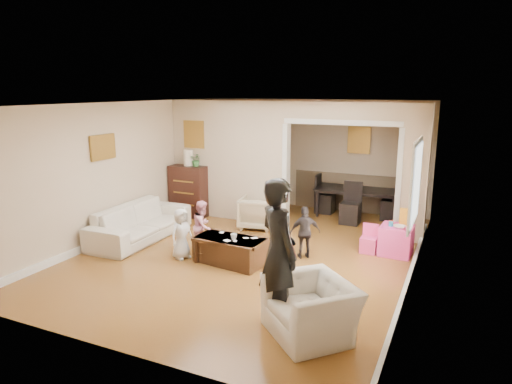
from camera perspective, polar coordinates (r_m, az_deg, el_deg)
The scene contains 27 objects.
floor at distance 8.26m, azimuth -0.58°, elevation -7.40°, with size 7.00×7.00×0.00m, color olive.
partition_left at distance 10.10m, azimuth -3.34°, elevation 3.93°, with size 2.75×0.18×2.60m, color #C5AC90.
partition_right at distance 8.99m, azimuth 18.94°, elevation 2.16°, with size 0.55×0.18×2.60m, color #C5AC90.
partition_header at distance 9.10m, azimuth 10.71°, elevation 9.88°, with size 2.22×0.18×0.35m, color #C5AC90.
window_pane at distance 6.77m, azimuth 19.28°, elevation 0.99°, with size 0.03×0.95×1.10m, color white.
framed_art_partition at distance 10.35m, azimuth -7.71°, elevation 7.12°, with size 0.45×0.03×0.55m, color brown.
framed_art_sofa_wall at distance 8.85m, azimuth -18.50°, elevation 5.31°, with size 0.03×0.55×0.40m, color brown.
framed_art_alcove at distance 10.75m, azimuth 12.69°, elevation 6.32°, with size 0.45×0.03×0.55m, color brown.
sofa at distance 9.12m, azimuth -14.16°, elevation -3.66°, with size 2.27×0.89×0.66m, color silver.
armchair_back at distance 9.54m, azimuth 0.16°, elevation -2.58°, with size 0.69×0.71×0.65m, color tan.
armchair_front at distance 5.57m, azimuth 6.83°, elevation -14.20°, with size 1.01×0.88×0.66m, color silver.
dresser at distance 10.51m, azimuth -8.26°, elevation 0.15°, with size 0.84×0.47×1.16m, color black.
table_lamp at distance 10.37m, azimuth -8.39°, elevation 4.24°, with size 0.22×0.22×0.36m, color beige.
potted_plant at distance 10.27m, azimuth -7.44°, elevation 4.00°, with size 0.26×0.23×0.29m, color #3A7634.
coffee_table at distance 7.69m, azimuth -3.24°, elevation -7.26°, with size 1.16×0.58×0.43m, color #392012.
coffee_cup at distance 7.52m, azimuth -2.76°, elevation -5.58°, with size 0.11×0.11×0.10m, color silver.
play_table at distance 8.41m, azimuth 17.03°, elevation -5.75°, with size 0.54×0.54×0.52m, color #FF43A5.
cereal_box at distance 8.38m, azimuth 18.11°, elevation -2.99°, with size 0.20×0.07×0.30m, color yellow.
cyan_cup at distance 8.29m, azimuth 16.43°, elevation -3.83°, with size 0.08×0.08×0.08m, color teal.
toy_block at distance 8.46m, azimuth 16.46°, elevation -3.61°, with size 0.08×0.06×0.05m, color red.
play_bowl at distance 8.21m, azimuth 17.39°, elevation -4.17°, with size 0.20×0.20×0.05m, color silver.
dining_table at distance 10.65m, azimuth 12.45°, elevation -1.26°, with size 1.84×1.03×0.65m, color black.
adult_person at distance 5.58m, azimuth 2.82°, elevation -7.49°, with size 0.67×0.44×1.83m, color black.
child_kneel_a at distance 7.91m, azimuth -9.24°, elevation -5.14°, with size 0.43×0.28×0.87m, color silver.
child_kneel_b at distance 8.19m, azimuth -6.63°, elevation -4.25°, with size 0.45×0.35×0.93m, color pink.
child_toddler at distance 7.88m, azimuth 6.11°, elevation -5.00°, with size 0.53×0.22×0.91m, color black.
craft_papers at distance 7.60m, azimuth -2.43°, elevation -5.74°, with size 0.74×0.46×0.00m.
Camera 1 is at (3.30, -7.02, 2.85)m, focal length 32.18 mm.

